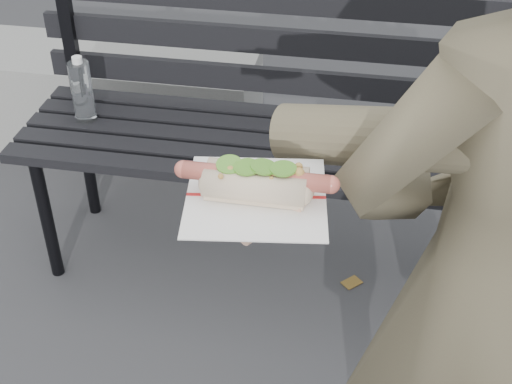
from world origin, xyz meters
The scene contains 4 objects.
park_bench centered at (-0.12, 0.99, 0.52)m, with size 1.50×0.44×0.88m.
concrete_block centered at (-0.86, 1.55, 0.20)m, with size 1.20×0.40×0.40m, color slate.
person centered at (0.41, 0.05, 0.78)m, with size 0.57×0.37×1.56m, color brown.
held_hotdog centered at (0.23, 0.00, 1.06)m, with size 0.61×0.32×0.20m.
Camera 1 is at (0.18, -0.85, 1.59)m, focal length 50.00 mm.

